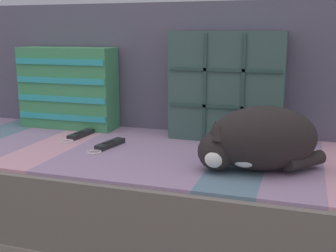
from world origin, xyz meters
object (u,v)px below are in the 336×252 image
Objects in this scene: throw_pillow_quilted at (227,86)px; game_remote_far at (109,145)px; couch at (129,197)px; game_remote_near at (80,135)px; sleeping_cat at (257,141)px; throw_pillow_striped at (68,88)px.

game_remote_far is at bearing -146.70° from throw_pillow_quilted.
game_remote_near is at bearing 167.91° from couch.
couch is 0.57m from throw_pillow_quilted.
sleeping_cat is (0.49, -0.15, 0.30)m from couch.
game_remote_near is (0.13, -0.15, -0.16)m from throw_pillow_striped.
game_remote_far is at bearing 169.47° from sleeping_cat.
game_remote_near is at bearing 150.08° from game_remote_far.
throw_pillow_striped is at bearing 131.77° from game_remote_near.
throw_pillow_striped is at bearing 141.06° from game_remote_far.
sleeping_cat is at bearing -65.64° from throw_pillow_quilted.
couch is 0.32m from game_remote_near.
sleeping_cat is 0.56m from game_remote_far.
throw_pillow_striped reaches higher than couch.
throw_pillow_quilted is at bearing 0.04° from throw_pillow_striped.
sleeping_cat is (0.85, -0.35, -0.08)m from throw_pillow_striped.
couch is 4.32× the size of throw_pillow_striped.
couch is 0.23m from game_remote_far.
throw_pillow_quilted is at bearing 31.09° from couch.
couch is at bearing 44.66° from game_remote_far.
couch is at bearing -148.91° from throw_pillow_quilted.
game_remote_near is (-0.56, -0.15, -0.20)m from throw_pillow_quilted.
game_remote_far is at bearing -135.34° from couch.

